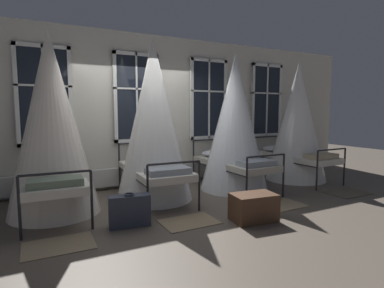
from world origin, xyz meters
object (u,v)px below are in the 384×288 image
(cot_second, at_px, (52,125))
(suitcase_dark, at_px, (130,211))
(cot_fifth, at_px, (297,124))
(travel_trunk, at_px, (254,207))
(cot_third, at_px, (154,122))
(cot_fourth, at_px, (235,125))

(cot_second, xyz_separation_m, suitcase_dark, (0.88, -1.10, -1.16))
(cot_fifth, xyz_separation_m, travel_trunk, (-2.63, -1.77, -1.11))
(cot_third, bearing_deg, cot_fourth, -89.95)
(cot_second, xyz_separation_m, travel_trunk, (2.55, -1.70, -1.18))
(cot_second, bearing_deg, travel_trunk, -122.22)
(cot_second, height_order, suitcase_dark, cot_second)
(suitcase_dark, relative_size, travel_trunk, 0.91)
(cot_third, bearing_deg, travel_trunk, -151.29)
(cot_third, bearing_deg, suitcase_dark, 146.91)
(cot_fourth, bearing_deg, cot_third, 87.24)
(cot_fourth, xyz_separation_m, suitcase_dark, (-2.50, -1.08, -1.10))
(cot_second, bearing_deg, cot_fifth, -87.82)
(cot_second, xyz_separation_m, cot_fifth, (5.18, 0.06, -0.07))
(cot_fourth, height_order, travel_trunk, cot_fourth)
(travel_trunk, bearing_deg, suitcase_dark, 160.12)
(suitcase_dark, bearing_deg, cot_fifth, 23.55)
(cot_second, distance_m, cot_third, 1.67)
(cot_second, bearing_deg, cot_third, -87.35)
(suitcase_dark, bearing_deg, travel_trunk, -11.44)
(suitcase_dark, bearing_deg, cot_second, 137.14)
(cot_second, relative_size, cot_fifth, 1.05)
(cot_third, height_order, suitcase_dark, cot_third)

